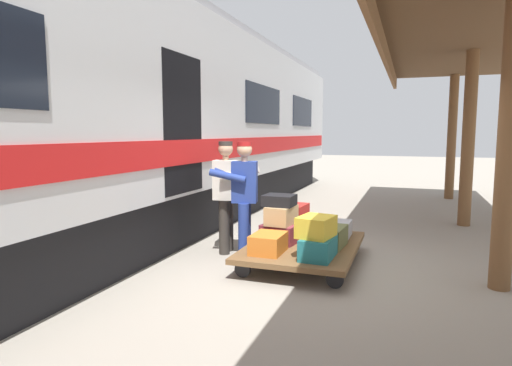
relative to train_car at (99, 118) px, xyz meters
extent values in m
plane|color=gray|center=(-3.78, 0.00, -2.06)|extent=(60.00, 60.00, 0.00)
cylinder|color=brown|center=(-5.67, -7.46, -0.36)|extent=(0.24, 0.24, 3.40)
cylinder|color=brown|center=(-5.67, -3.73, -0.36)|extent=(0.24, 0.24, 3.40)
cylinder|color=brown|center=(-5.67, 0.00, -0.36)|extent=(0.24, 0.24, 3.40)
cube|color=brown|center=(-4.12, 0.00, 1.19)|extent=(0.08, 15.72, 0.30)
cube|color=silver|center=(0.00, 0.00, 0.29)|extent=(3.00, 20.86, 2.90)
cube|color=black|center=(0.00, 0.00, -1.61)|extent=(2.55, 19.82, 0.90)
cube|color=red|center=(-1.51, 0.00, -0.51)|extent=(0.03, 20.44, 0.36)
cube|color=black|center=(-1.51, -7.30, 0.39)|extent=(0.02, 2.29, 0.84)
cube|color=black|center=(-1.51, -3.65, 0.39)|extent=(0.02, 2.29, 0.84)
cube|color=black|center=(-1.45, 0.00, -0.11)|extent=(0.12, 1.10, 2.00)
cube|color=brown|center=(-3.25, -0.20, -1.82)|extent=(1.47, 2.10, 0.07)
cylinder|color=black|center=(-3.84, 0.64, -1.96)|extent=(0.21, 0.05, 0.21)
cylinder|color=black|center=(-2.67, 0.64, -1.96)|extent=(0.21, 0.05, 0.21)
cylinder|color=black|center=(-3.84, -1.04, -1.96)|extent=(0.21, 0.05, 0.21)
cylinder|color=black|center=(-2.67, -1.04, -1.96)|extent=(0.21, 0.05, 0.21)
cube|color=maroon|center=(-2.92, -0.20, -1.65)|extent=(0.54, 0.52, 0.26)
cube|color=#CC6B23|center=(-2.92, 0.38, -1.66)|extent=(0.40, 0.53, 0.25)
cube|color=#9EA0A5|center=(-3.58, -0.77, -1.67)|extent=(0.47, 0.58, 0.23)
cube|color=#1E666B|center=(-3.58, 0.38, -1.65)|extent=(0.40, 0.64, 0.26)
cube|color=#4C515B|center=(-2.92, -0.77, -1.64)|extent=(0.41, 0.63, 0.29)
cube|color=brown|center=(-3.58, -0.20, -1.65)|extent=(0.50, 0.61, 0.27)
cube|color=tan|center=(-2.93, -0.20, -1.39)|extent=(0.39, 0.53, 0.26)
cube|color=black|center=(-2.89, -0.22, -1.18)|extent=(0.44, 0.39, 0.16)
cube|color=#AD231E|center=(-2.94, -0.75, -1.41)|extent=(0.45, 0.54, 0.17)
cube|color=gold|center=(-3.55, 0.39, -1.39)|extent=(0.47, 0.53, 0.26)
cylinder|color=navy|center=(-2.34, -0.30, -1.65)|extent=(0.16, 0.16, 0.82)
cylinder|color=navy|center=(-2.39, -0.11, -1.65)|extent=(0.16, 0.16, 0.82)
cube|color=navy|center=(-2.37, -0.21, -0.94)|extent=(0.40, 0.29, 0.60)
cylinder|color=tan|center=(-2.37, -0.21, -0.61)|extent=(0.09, 0.09, 0.06)
sphere|color=tan|center=(-2.37, -0.21, -0.47)|extent=(0.22, 0.22, 0.22)
cylinder|color=#A51919|center=(-2.37, -0.21, -0.39)|extent=(0.21, 0.21, 0.06)
cylinder|color=navy|center=(-2.12, -0.31, -0.84)|extent=(0.54, 0.22, 0.21)
cylinder|color=navy|center=(-2.19, 0.00, -0.84)|extent=(0.54, 0.22, 0.21)
cylinder|color=#332D28|center=(-2.01, -0.26, -1.65)|extent=(0.16, 0.16, 0.82)
cylinder|color=#332D28|center=(-1.99, -0.46, -1.65)|extent=(0.16, 0.16, 0.82)
cube|color=silver|center=(-2.00, -0.36, -0.94)|extent=(0.38, 0.26, 0.60)
cylinder|color=tan|center=(-2.00, -0.36, -0.61)|extent=(0.09, 0.09, 0.06)
sphere|color=tan|center=(-2.00, -0.36, -0.47)|extent=(0.22, 0.22, 0.22)
cylinder|color=#332D28|center=(-2.00, -0.36, -0.39)|extent=(0.21, 0.21, 0.06)
cylinder|color=silver|center=(-2.24, -0.22, -0.84)|extent=(0.54, 0.16, 0.21)
cylinder|color=silver|center=(-2.21, -0.54, -0.84)|extent=(0.54, 0.16, 0.21)
camera|label=1|loc=(-4.63, 5.61, -0.23)|focal=30.37mm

